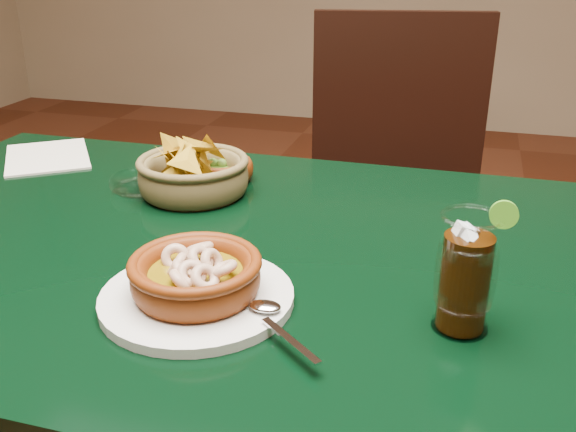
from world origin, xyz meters
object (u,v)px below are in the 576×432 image
(dining_table, at_px, (202,298))
(cola_drink, at_px, (466,274))
(dining_chair, at_px, (397,205))
(shrimp_plate, at_px, (196,280))
(chip_basket, at_px, (193,174))

(dining_table, height_order, cola_drink, cola_drink)
(cola_drink, bearing_deg, dining_chair, 100.93)
(dining_chair, relative_size, cola_drink, 6.40)
(dining_chair, xyz_separation_m, cola_drink, (0.16, -0.85, 0.27))
(shrimp_plate, distance_m, cola_drink, 0.31)
(dining_table, xyz_separation_m, dining_chair, (0.21, 0.71, -0.11))
(chip_basket, distance_m, cola_drink, 0.54)
(dining_chair, relative_size, shrimp_plate, 3.41)
(cola_drink, bearing_deg, shrimp_plate, -174.15)
(shrimp_plate, distance_m, chip_basket, 0.36)
(chip_basket, bearing_deg, dining_table, -64.18)
(dining_table, bearing_deg, chip_basket, 115.82)
(dining_table, distance_m, shrimp_plate, 0.22)
(dining_chair, bearing_deg, chip_basket, -117.36)
(dining_table, relative_size, shrimp_plate, 4.13)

